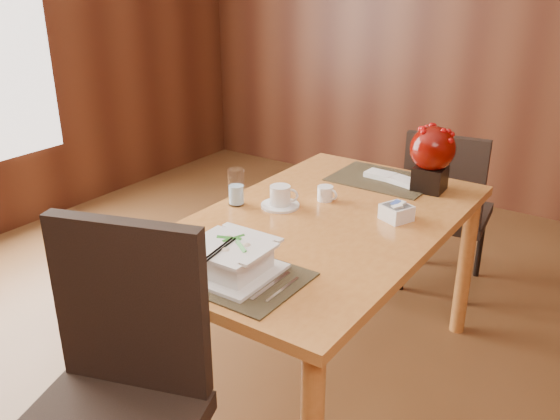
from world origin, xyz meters
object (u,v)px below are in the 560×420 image
Objects in this scene: sugar_caddy at (396,213)px; far_chair at (445,204)px; water_glass at (236,187)px; bread_plate at (126,259)px; dining_table at (321,241)px; berry_decor at (432,155)px; creamer_jug at (325,193)px; near_chair at (114,389)px; coffee_cup at (280,198)px; soup_setting at (232,259)px.

far_chair is at bearing 95.72° from sugar_caddy.
water_glass is 0.61m from bread_plate.
dining_table is at bearing 61.09° from bread_plate.
dining_table is at bearing -112.56° from berry_decor.
bread_plate is at bearing -103.71° from creamer_jug.
water_glass is at bearing 56.47° from far_chair.
near_chair reaches higher than far_chair.
berry_decor is (0.43, 0.53, 0.13)m from coffee_cup.
dining_table is 0.65m from berry_decor.
creamer_jug is 0.58× the size of bread_plate.
creamer_jug is 0.30× the size of berry_decor.
soup_setting is 1.12m from berry_decor.
water_glass is (-0.36, 0.48, 0.02)m from soup_setting.
sugar_caddy is (0.45, 0.15, -0.01)m from coffee_cup.
dining_table is at bearing -59.10° from creamer_jug.
dining_table is at bearing 10.29° from water_glass.
sugar_caddy is (0.61, 0.23, -0.05)m from water_glass.
far_chair is (0.36, 1.00, -0.28)m from coffee_cup.
water_glass is at bearing -153.12° from coffee_cup.
water_glass is (-0.37, -0.07, 0.17)m from dining_table.
water_glass is at bearing 89.41° from near_chair.
bread_plate is at bearing -116.14° from berry_decor.
coffee_cup is 0.20m from creamer_jug.
water_glass reaches higher than creamer_jug.
near_chair is (-0.30, -1.18, -0.19)m from sugar_caddy.
coffee_cup is 1.03× the size of water_glass.
dining_table is 1.66× the size of far_chair.
sugar_caddy is at bearing 33.61° from dining_table.
sugar_caddy is at bearing 53.60° from bread_plate.
creamer_jug is 0.50m from berry_decor.
water_glass is 1.05× the size of bread_plate.
soup_setting is at bearing 19.12° from bread_plate.
sugar_caddy is at bearing -87.46° from berry_decor.
dining_table is at bearing -146.39° from sugar_caddy.
near_chair reaches higher than creamer_jug.
near_chair reaches higher than water_glass.
soup_setting reaches higher than dining_table.
water_glass is at bearing 126.34° from soup_setting.
water_glass reaches higher than soup_setting.
water_glass is 0.86m from berry_decor.
coffee_cup reaches higher than sugar_caddy.
creamer_jug is at bearing 41.62° from water_glass.
far_chair is at bearing 69.95° from coffee_cup.
far_chair reaches higher than bread_plate.
coffee_cup is at bearing 108.68° from soup_setting.
near_chair reaches higher than bread_plate.
soup_setting is 0.73m from creamer_jug.
dining_table is at bearing 67.95° from near_chair.
far_chair reaches higher than soup_setting.
creamer_jug is at bearing 72.76° from near_chair.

